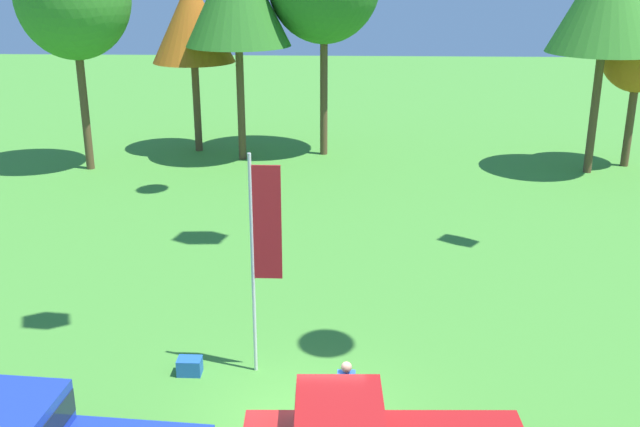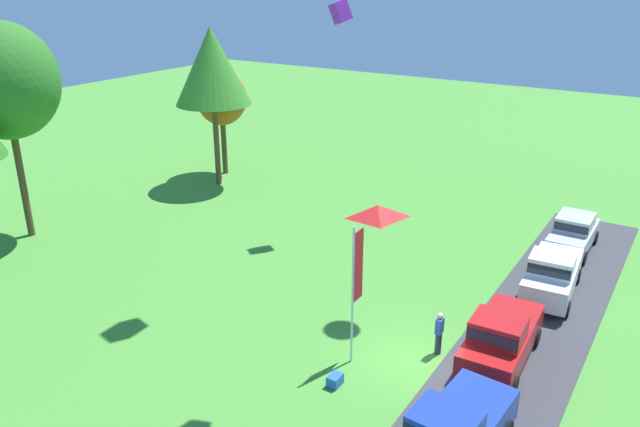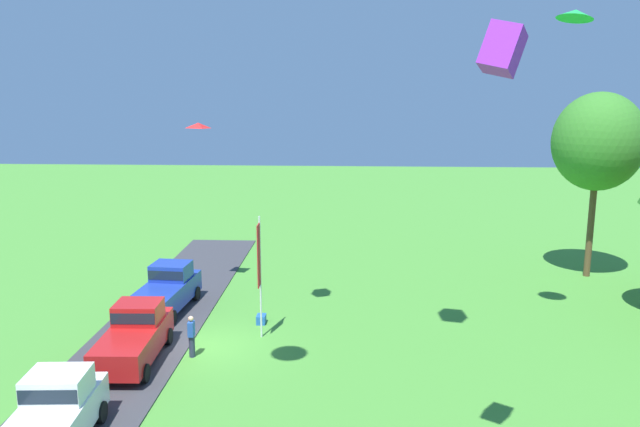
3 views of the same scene
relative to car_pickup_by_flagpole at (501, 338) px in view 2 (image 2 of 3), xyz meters
The scene contains 13 objects.
ground_plane 2.98m from the car_pickup_by_flagpole, 119.83° to the left, with size 120.00×120.00×0.00m, color #478E33.
pavement_strip 1.80m from the car_pickup_by_flagpole, 161.99° to the right, with size 36.00×4.40×0.06m, color #38383D.
car_pickup_by_flagpole is the anchor object (origin of this frame).
car_pickup_near_entrance 6.21m from the car_pickup_by_flagpole, ahead, with size 5.12×2.33×2.14m.
car_sedan_far_end 11.72m from the car_pickup_by_flagpole, ahead, with size 4.40×1.95×1.84m.
person_beside_suv 2.18m from the car_pickup_by_flagpole, 103.05° to the left, with size 0.36×0.24×1.71m.
tree_far_right 25.96m from the car_pickup_by_flagpole, 93.98° to the left, with size 5.28×5.28×11.14m.
tree_right_of_center 25.28m from the car_pickup_by_flagpole, 65.04° to the left, with size 4.80×4.80×10.14m.
tree_lone_near 26.70m from the car_pickup_by_flagpole, 62.07° to the left, with size 3.41×3.41×7.19m.
flag_banner 5.65m from the car_pickup_by_flagpole, 117.66° to the left, with size 0.71×0.08×5.32m.
cooler_box 6.10m from the car_pickup_by_flagpole, 133.78° to the left, with size 0.56×0.40×0.40m, color blue.
kite_box_trailing_tail 17.62m from the car_pickup_by_flagpole, 54.58° to the left, with size 0.71×0.71×0.99m, color purple.
kite_diamond_near_flag 11.57m from the car_pickup_by_flagpole, behind, with size 0.86×1.00×0.27m, color red.
Camera 2 is at (-18.11, -7.14, 13.31)m, focal length 35.00 mm.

